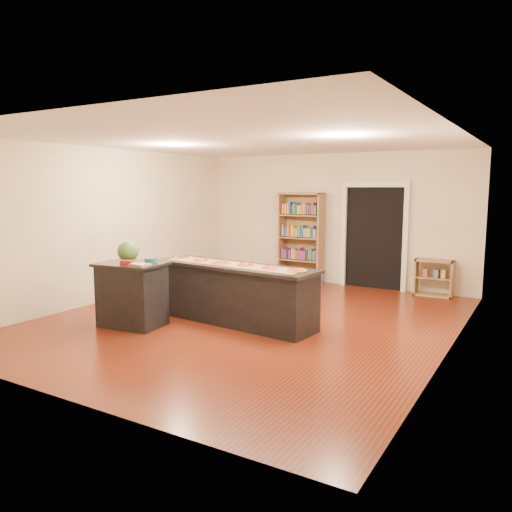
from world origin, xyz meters
The scene contains 18 objects.
room centered at (0.00, 0.00, 1.40)m, with size 6.00×7.00×2.80m.
doorway centered at (0.90, 3.46, 1.20)m, with size 1.40×0.09×2.21m.
kitchen_island centered at (-0.13, -0.25, 0.46)m, with size 2.77×0.75×0.91m.
side_counter centered at (-1.35, -1.19, 0.49)m, with size 0.98×0.72×0.97m.
bookshelf centered at (-0.68, 3.27, 0.99)m, with size 0.99×0.35×1.97m, color #99744A.
low_shelf centered at (2.16, 3.30, 0.35)m, with size 0.71×0.30×0.71m, color #99744A.
waste_bin centered at (-0.20, 3.15, 0.16)m, with size 0.22×0.22×0.32m, color #5162B5.
kraft_paper centered at (-0.14, -0.26, 0.92)m, with size 2.40×0.43×0.00m, color #8C6948.
watermelon centered at (-1.47, -1.13, 1.13)m, with size 0.32×0.32×0.32m, color #144214.
cutting_board centered at (-1.08, -1.29, 0.98)m, with size 0.30×0.20×0.02m, color tan.
package_red centered at (-1.29, -1.34, 1.00)m, with size 0.17×0.12×0.06m, color maroon.
package_teal centered at (-1.10, -1.04, 1.01)m, with size 0.19×0.19×0.07m, color #195966.
pizza_a centered at (-1.23, -0.12, 0.93)m, with size 0.28×0.28×0.02m.
pizza_b centered at (-0.80, -0.19, 0.93)m, with size 0.30×0.30×0.02m.
pizza_c centered at (-0.36, -0.27, 0.93)m, with size 0.28×0.28×0.02m.
pizza_d centered at (0.09, -0.25, 0.93)m, with size 0.32×0.32×0.02m.
pizza_e centered at (0.53, -0.31, 0.93)m, with size 0.27×0.27×0.02m.
pizza_f centered at (0.97, -0.33, 0.93)m, with size 0.31×0.31×0.02m.
Camera 1 is at (4.02, -6.59, 2.10)m, focal length 35.00 mm.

